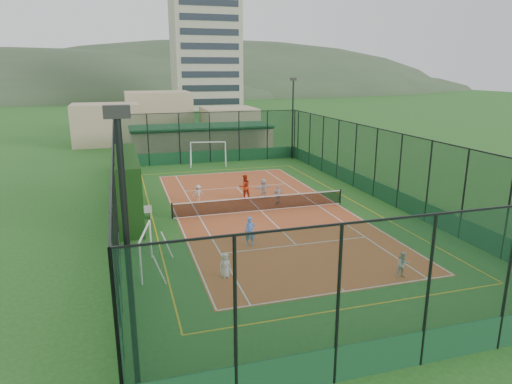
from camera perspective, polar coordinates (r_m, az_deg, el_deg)
ground at (r=30.17m, az=0.58°, el=-2.35°), size 300.00×300.00×0.00m
court_slab at (r=30.17m, az=0.58°, el=-2.34°), size 11.17×23.97×0.01m
tennis_net at (r=30.02m, az=0.59°, el=-1.38°), size 11.67×0.12×1.06m
perimeter_fence at (r=29.52m, az=0.60°, el=2.29°), size 18.12×34.12×5.00m
floodlight_sw at (r=11.93m, az=-15.55°, el=-9.76°), size 0.60×0.26×8.25m
floodlight_ne at (r=47.56m, az=4.60°, el=9.09°), size 0.60×0.26×8.25m
clubhouse at (r=50.77m, az=-6.86°, el=6.51°), size 15.20×7.20×3.15m
apartment_tower at (r=111.56m, az=-6.38°, el=18.03°), size 15.00×12.00×30.00m
distant_hills at (r=177.92m, az=-14.24°, el=11.69°), size 200.00×60.00×24.00m
hedge_left at (r=29.67m, az=-15.70°, el=0.76°), size 1.36×9.07×3.97m
white_bench at (r=29.29m, az=-14.47°, el=-2.46°), size 1.63×0.55×0.90m
futsal_goal_near at (r=21.69m, az=-13.59°, el=-7.18°), size 3.13×1.50×1.94m
futsal_goal_far at (r=44.78m, az=-5.99°, el=4.80°), size 3.59×1.66×2.24m
child_near_left at (r=20.63m, az=-3.87°, el=-9.12°), size 0.63×0.48×1.15m
child_near_mid at (r=24.11m, az=-0.75°, el=-4.93°), size 0.64×0.49×1.54m
child_near_right at (r=21.56m, az=17.88°, el=-8.65°), size 0.62×0.50×1.22m
child_far_left at (r=32.37m, az=-7.25°, el=-0.14°), size 0.81×0.53×1.19m
child_far_right at (r=31.58m, az=2.79°, el=-0.34°), size 0.79×0.41×1.29m
child_far_back at (r=32.89m, az=0.97°, el=0.44°), size 1.39×0.80×1.43m
coach at (r=32.71m, az=-1.44°, el=0.67°), size 0.94×0.78×1.78m
tennis_balls at (r=31.44m, az=1.80°, el=-1.55°), size 4.49×1.38×0.07m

